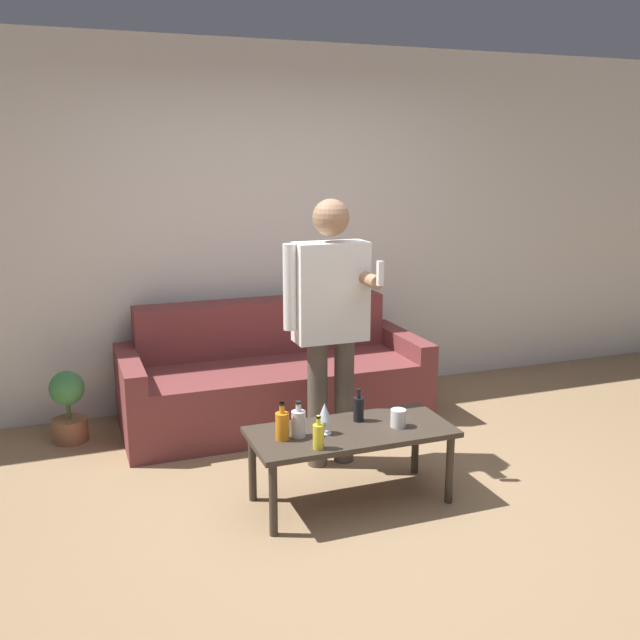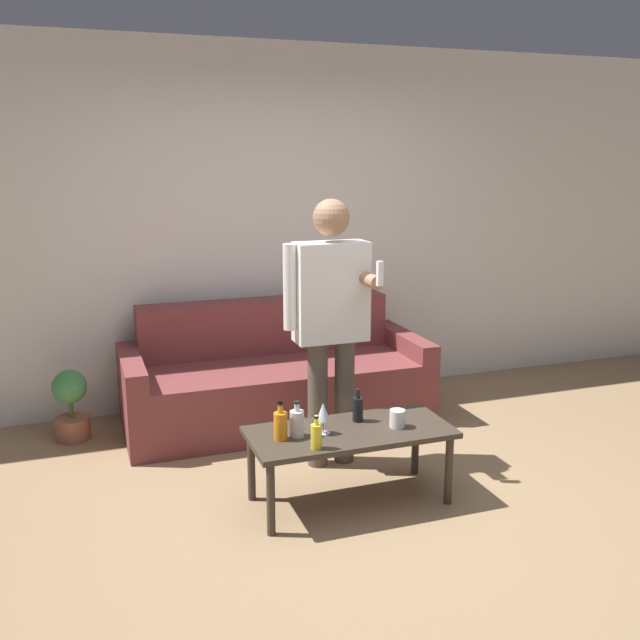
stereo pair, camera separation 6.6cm
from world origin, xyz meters
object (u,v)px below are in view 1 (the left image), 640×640
at_px(coffee_table, 351,438).
at_px(person_standing_front, 330,313).
at_px(couch, 273,379).
at_px(bottle_orange, 299,423).

distance_m(coffee_table, person_standing_front, 0.78).
bearing_deg(couch, person_standing_front, -82.12).
bearing_deg(coffee_table, couch, 91.73).
relative_size(coffee_table, person_standing_front, 0.68).
distance_m(couch, bottle_orange, 1.40).
height_order(coffee_table, bottle_orange, bottle_orange).
xyz_separation_m(couch, person_standing_front, (0.12, -0.85, 0.66)).
bearing_deg(person_standing_front, couch, 97.88).
distance_m(coffee_table, bottle_orange, 0.33).
height_order(couch, person_standing_front, person_standing_front).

